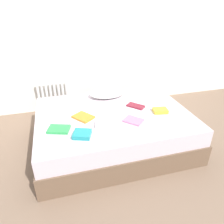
{
  "coord_description": "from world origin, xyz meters",
  "views": [
    {
      "loc": [
        -0.66,
        -2.34,
        1.83
      ],
      "look_at": [
        0.0,
        0.05,
        0.48
      ],
      "focal_mm": 33.93,
      "sensor_mm": 36.0,
      "label": 1
    }
  ],
  "objects": [
    {
      "name": "ground_plane",
      "position": [
        0.0,
        0.0,
        0.0
      ],
      "size": [
        8.0,
        8.0,
        0.0
      ],
      "primitive_type": "plane",
      "color": "#7F6651"
    },
    {
      "name": "radiator",
      "position": [
        -0.75,
        1.2,
        0.33
      ],
      "size": [
        0.52,
        0.04,
        0.47
      ],
      "color": "white",
      "rests_on": "ground"
    },
    {
      "name": "textbook_white",
      "position": [
        -0.18,
        -0.28,
        0.52
      ],
      "size": [
        0.25,
        0.17,
        0.04
      ],
      "primitive_type": "cube",
      "rotation": [
        0.0,
        0.0,
        -0.2
      ],
      "color": "white",
      "rests_on": "bed"
    },
    {
      "name": "bed",
      "position": [
        0.0,
        0.0,
        0.25
      ],
      "size": [
        2.0,
        1.5,
        0.5
      ],
      "color": "brown",
      "rests_on": "ground"
    },
    {
      "name": "textbook_green",
      "position": [
        -0.71,
        -0.24,
        0.51
      ],
      "size": [
        0.28,
        0.24,
        0.03
      ],
      "primitive_type": "cube",
      "rotation": [
        0.0,
        0.0,
        -0.32
      ],
      "color": "green",
      "rests_on": "bed"
    },
    {
      "name": "textbook_teal",
      "position": [
        -0.47,
        -0.43,
        0.52
      ],
      "size": [
        0.24,
        0.23,
        0.05
      ],
      "primitive_type": "cube",
      "rotation": [
        0.0,
        0.0,
        -0.35
      ],
      "color": "teal",
      "rests_on": "bed"
    },
    {
      "name": "back_wall",
      "position": [
        0.0,
        1.35,
        1.4
      ],
      "size": [
        6.0,
        0.1,
        2.8
      ],
      "primitive_type": "cube",
      "color": "silver",
      "rests_on": "ground"
    },
    {
      "name": "textbook_orange",
      "position": [
        -0.4,
        -0.04,
        0.51
      ],
      "size": [
        0.29,
        0.3,
        0.03
      ],
      "primitive_type": "cube",
      "rotation": [
        0.0,
        0.0,
        -0.93
      ],
      "color": "orange",
      "rests_on": "bed"
    },
    {
      "name": "textbook_pink",
      "position": [
        0.18,
        -0.28,
        0.51
      ],
      "size": [
        0.27,
        0.27,
        0.02
      ],
      "primitive_type": "cube",
      "rotation": [
        0.0,
        0.0,
        -0.81
      ],
      "color": "pink",
      "rests_on": "bed"
    },
    {
      "name": "textbook_yellow",
      "position": [
        0.6,
        -0.16,
        0.52
      ],
      "size": [
        0.2,
        0.16,
        0.05
      ],
      "primitive_type": "cube",
      "rotation": [
        0.0,
        0.0,
        -0.15
      ],
      "color": "yellow",
      "rests_on": "bed"
    },
    {
      "name": "pillow",
      "position": [
        0.05,
        0.5,
        0.57
      ],
      "size": [
        0.54,
        0.33,
        0.14
      ],
      "primitive_type": "ellipsoid",
      "color": "white",
      "rests_on": "bed"
    },
    {
      "name": "textbook_maroon",
      "position": [
        0.35,
        0.08,
        0.51
      ],
      "size": [
        0.25,
        0.26,
        0.02
      ],
      "primitive_type": "cube",
      "rotation": [
        0.0,
        0.0,
        -0.83
      ],
      "color": "maroon",
      "rests_on": "bed"
    }
  ]
}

